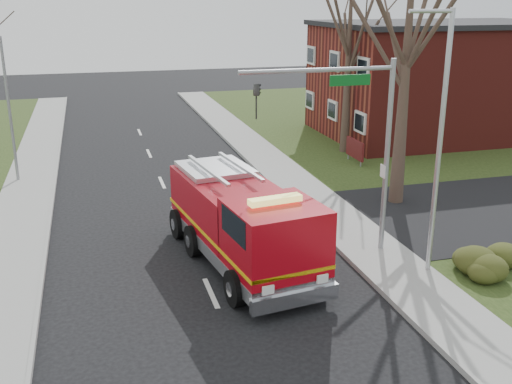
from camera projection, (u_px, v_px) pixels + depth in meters
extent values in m
plane|color=black|center=(211.00, 293.00, 18.42)|extent=(120.00, 120.00, 0.00)
cube|color=gray|center=(393.00, 268.00, 19.99)|extent=(2.40, 80.00, 0.15)
cube|color=maroon|center=(442.00, 82.00, 38.69)|extent=(15.00, 10.00, 7.00)
cube|color=black|center=(447.00, 24.00, 37.58)|extent=(15.40, 10.40, 0.30)
cube|color=silver|center=(333.00, 110.00, 37.22)|extent=(0.12, 1.40, 1.20)
cube|color=#4F1214|center=(355.00, 149.00, 32.28)|extent=(0.12, 2.00, 1.00)
cylinder|color=gray|center=(361.00, 161.00, 31.69)|extent=(0.08, 0.08, 0.90)
cylinder|color=gray|center=(348.00, 153.00, 33.15)|extent=(0.08, 0.08, 0.90)
ellipsoid|color=#2E3914|center=(486.00, 256.00, 19.63)|extent=(2.80, 2.00, 0.90)
cone|color=#3B2C23|center=(406.00, 66.00, 24.49)|extent=(0.64, 0.64, 12.00)
cone|color=#3B2C23|center=(348.00, 62.00, 33.35)|extent=(0.56, 0.56, 10.50)
cylinder|color=gray|center=(387.00, 160.00, 20.41)|extent=(0.18, 0.18, 6.80)
cylinder|color=gray|center=(318.00, 70.00, 18.78)|extent=(5.20, 0.14, 0.14)
cube|color=#0C591E|center=(350.00, 80.00, 19.17)|extent=(1.40, 0.06, 0.35)
imported|color=black|center=(257.00, 84.00, 18.37)|extent=(0.22, 0.18, 1.10)
cylinder|color=#B7BABF|center=(439.00, 149.00, 18.51)|extent=(0.16, 0.16, 8.40)
cylinder|color=#B7BABF|center=(431.00, 11.00, 17.06)|extent=(1.40, 0.12, 0.12)
cylinder|color=gray|center=(10.00, 112.00, 28.41)|extent=(0.14, 0.14, 7.00)
cube|color=#A30712|center=(228.00, 209.00, 21.15)|extent=(3.35, 5.57, 2.12)
cube|color=#A30712|center=(275.00, 243.00, 17.77)|extent=(2.97, 2.97, 2.42)
cube|color=#B7BABF|center=(241.00, 243.00, 20.36)|extent=(3.75, 8.18, 0.45)
cube|color=#E5B20C|center=(241.00, 228.00, 20.19)|extent=(3.76, 8.18, 0.12)
cube|color=black|center=(292.00, 232.00, 16.57)|extent=(2.32, 0.43, 0.86)
cube|color=#E5D866|center=(275.00, 200.00, 17.35)|extent=(1.65, 0.58, 0.18)
cylinder|color=black|center=(235.00, 288.00, 17.53)|extent=(0.51, 1.15, 1.11)
cylinder|color=black|center=(314.00, 272.00, 18.54)|extent=(0.51, 1.15, 1.11)
cylinder|color=black|center=(178.00, 224.00, 22.54)|extent=(0.51, 1.15, 1.11)
cylinder|color=black|center=(242.00, 214.00, 23.55)|extent=(0.51, 1.15, 1.11)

